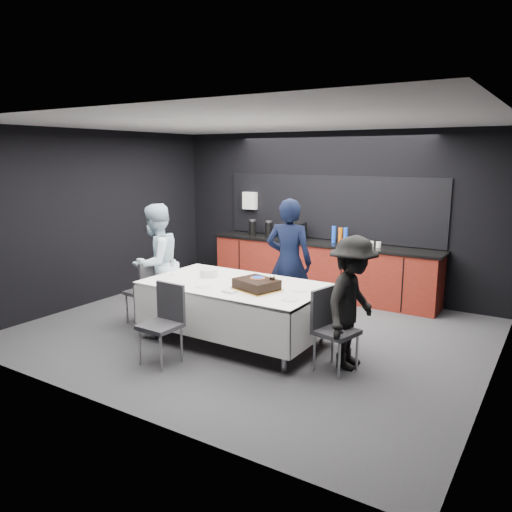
% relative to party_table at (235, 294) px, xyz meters
% --- Properties ---
extents(ground, '(6.00, 6.00, 0.00)m').
position_rel_party_table_xyz_m(ground, '(0.00, 0.40, -0.64)').
color(ground, '#3D3D41').
rests_on(ground, ground).
extents(room_shell, '(6.04, 5.04, 2.82)m').
position_rel_party_table_xyz_m(room_shell, '(0.00, 0.40, 1.22)').
color(room_shell, white).
rests_on(room_shell, ground).
extents(kitchenette, '(4.10, 0.64, 2.05)m').
position_rel_party_table_xyz_m(kitchenette, '(-0.02, 2.62, -0.10)').
color(kitchenette, maroon).
rests_on(kitchenette, ground).
extents(party_table, '(2.32, 1.32, 0.78)m').
position_rel_party_table_xyz_m(party_table, '(0.00, 0.00, 0.00)').
color(party_table, '#99999E').
rests_on(party_table, ground).
extents(cake_assembly, '(0.62, 0.56, 0.17)m').
position_rel_party_table_xyz_m(cake_assembly, '(0.40, -0.12, 0.20)').
color(cake_assembly, gold).
rests_on(cake_assembly, party_table).
extents(plate_stack, '(0.24, 0.24, 0.10)m').
position_rel_party_table_xyz_m(plate_stack, '(-0.51, 0.11, 0.19)').
color(plate_stack, white).
rests_on(plate_stack, party_table).
extents(loose_plate_near, '(0.20, 0.20, 0.01)m').
position_rel_party_table_xyz_m(loose_plate_near, '(-0.25, -0.35, 0.14)').
color(loose_plate_near, white).
rests_on(loose_plate_near, party_table).
extents(loose_plate_right_a, '(0.21, 0.21, 0.01)m').
position_rel_party_table_xyz_m(loose_plate_right_a, '(0.86, 0.13, 0.14)').
color(loose_plate_right_a, white).
rests_on(loose_plate_right_a, party_table).
extents(loose_plate_right_b, '(0.20, 0.20, 0.01)m').
position_rel_party_table_xyz_m(loose_plate_right_b, '(0.96, -0.28, 0.14)').
color(loose_plate_right_b, white).
rests_on(loose_plate_right_b, party_table).
extents(loose_plate_far, '(0.19, 0.19, 0.01)m').
position_rel_party_table_xyz_m(loose_plate_far, '(0.06, 0.35, 0.14)').
color(loose_plate_far, white).
rests_on(loose_plate_far, party_table).
extents(fork_pile, '(0.18, 0.12, 0.03)m').
position_rel_party_table_xyz_m(fork_pile, '(0.20, -0.41, 0.15)').
color(fork_pile, white).
rests_on(fork_pile, party_table).
extents(champagne_flute, '(0.06, 0.06, 0.22)m').
position_rel_party_table_xyz_m(champagne_flute, '(-0.97, -0.11, 0.30)').
color(champagne_flute, white).
rests_on(champagne_flute, party_table).
extents(chair_left, '(0.45, 0.45, 0.92)m').
position_rel_party_table_xyz_m(chair_left, '(-1.47, -0.10, -0.11)').
color(chair_left, '#2F2F34').
rests_on(chair_left, ground).
extents(chair_right, '(0.50, 0.50, 0.92)m').
position_rel_party_table_xyz_m(chair_right, '(1.39, -0.13, -0.11)').
color(chair_right, '#2F2F34').
rests_on(chair_right, ground).
extents(chair_near, '(0.43, 0.43, 0.92)m').
position_rel_party_table_xyz_m(chair_near, '(-0.33, -0.97, -0.11)').
color(chair_near, '#2F2F34').
rests_on(chair_near, ground).
extents(person_center, '(0.74, 0.57, 1.81)m').
position_rel_party_table_xyz_m(person_center, '(0.25, 0.98, 0.26)').
color(person_center, black).
rests_on(person_center, ground).
extents(person_left, '(0.67, 0.85, 1.72)m').
position_rel_party_table_xyz_m(person_left, '(-1.44, 0.07, 0.22)').
color(person_left, silver).
rests_on(person_left, ground).
extents(person_right, '(0.58, 0.99, 1.52)m').
position_rel_party_table_xyz_m(person_right, '(1.57, 0.04, 0.12)').
color(person_right, black).
rests_on(person_right, ground).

